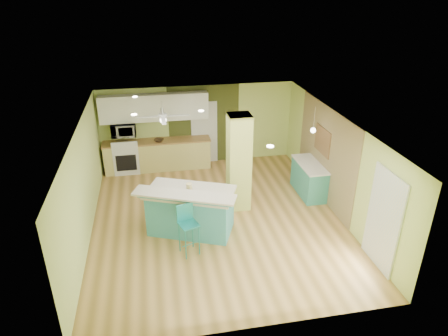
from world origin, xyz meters
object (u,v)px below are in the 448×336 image
Objects in this scene: bar_stool at (187,222)px; canister at (189,187)px; fruit_bowl at (159,140)px; side_counter at (309,179)px; peninsula at (190,210)px.

canister reaches higher than bar_stool.
canister is (0.55, -3.48, 0.16)m from fruit_bowl.
peninsula is at bearing -160.36° from side_counter.
side_counter is (3.53, 1.99, -0.31)m from bar_stool.
bar_stool is at bearing -78.42° from peninsula.
fruit_bowl is (-0.55, 3.51, 0.42)m from peninsula.
peninsula is 0.58m from canister.
side_counter is (3.38, 1.21, -0.10)m from peninsula.
fruit_bowl is 3.53m from canister.
bar_stool is at bearing -100.29° from canister.
bar_stool reaches higher than side_counter.
peninsula is 12.94× the size of canister.
side_counter is 7.51× the size of canister.
fruit_bowl is (-3.93, 2.30, 0.52)m from side_counter.
bar_stool is 4.07m from side_counter.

